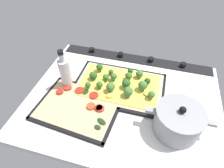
{
  "coord_description": "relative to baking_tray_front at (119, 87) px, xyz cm",
  "views": [
    {
      "loc": [
        -9.27,
        52.29,
        61.53
      ],
      "look_at": [
        5.34,
        -0.77,
        6.33
      ],
      "focal_mm": 30.1,
      "sensor_mm": 36.0,
      "label": 1
    }
  ],
  "objects": [
    {
      "name": "veggie_pizza_back",
      "position": [
        13.07,
        15.24,
        0.72
      ],
      "size": [
        31.95,
        24.73,
        1.9
      ],
      "color": "#E0A57B",
      "rests_on": "baking_tray_back"
    },
    {
      "name": "baking_tray_front",
      "position": [
        0.0,
        0.0,
        0.0
      ],
      "size": [
        40.33,
        26.44,
        1.3
      ],
      "color": "black",
      "rests_on": "ground_plane"
    },
    {
      "name": "oil_bottle",
      "position": [
        22.49,
        5.85,
        7.65
      ],
      "size": [
        4.58,
        4.58,
        19.72
      ],
      "color": "#B7BCC6",
      "rests_on": "ground_plane"
    },
    {
      "name": "ground_plane",
      "position": [
        -3.34,
        5.53,
        -1.86
      ],
      "size": [
        81.16,
        63.09,
        3.0
      ],
      "primitive_type": "cube",
      "color": "silver"
    },
    {
      "name": "cooking_pot",
      "position": [
        -25.17,
        15.39,
        4.95
      ],
      "size": [
        23.85,
        16.99,
        12.91
      ],
      "color": "gray",
      "rests_on": "ground_plane"
    },
    {
      "name": "broccoli_pizza",
      "position": [
        -0.25,
        0.08,
        1.84
      ],
      "size": [
        37.92,
        24.04,
        6.27
      ],
      "color": "beige",
      "rests_on": "baking_tray_front"
    },
    {
      "name": "stove_control_panel",
      "position": [
        -3.34,
        -22.51,
        0.19
      ],
      "size": [
        77.91,
        7.0,
        2.6
      ],
      "color": "black",
      "rests_on": "ground_plane"
    },
    {
      "name": "baking_tray_back",
      "position": [
        13.32,
        15.79,
        0.01
      ],
      "size": [
        34.55,
        27.33,
        1.3
      ],
      "color": "black",
      "rests_on": "ground_plane"
    }
  ]
}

